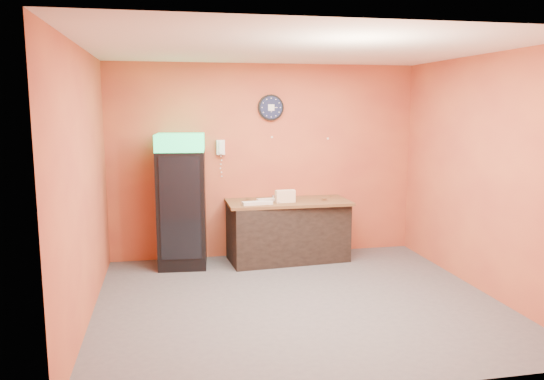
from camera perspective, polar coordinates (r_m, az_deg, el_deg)
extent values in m
plane|color=#47474C|center=(6.18, 2.78, -11.84)|extent=(4.50, 4.50, 0.00)
cube|color=#CA6539|center=(7.77, -0.74, 3.12)|extent=(4.50, 0.02, 2.80)
cube|color=#CA6539|center=(5.71, -19.57, 0.46)|extent=(0.02, 4.00, 2.80)
cube|color=#CA6539|center=(6.74, 21.78, 1.57)|extent=(0.02, 4.00, 2.80)
cube|color=white|center=(5.80, 3.00, 14.96)|extent=(4.50, 4.00, 0.02)
cube|color=black|center=(7.38, -9.66, -2.03)|extent=(0.69, 0.69, 1.60)
cube|color=#1AE474|center=(7.26, -9.85, 5.07)|extent=(0.69, 0.69, 0.23)
cube|color=black|center=(7.05, -9.36, -1.97)|extent=(0.53, 0.07, 1.37)
cube|color=black|center=(7.63, 1.70, -4.50)|extent=(1.71, 0.86, 0.83)
cylinder|color=black|center=(7.72, -0.13, 8.86)|extent=(0.37, 0.05, 0.37)
cylinder|color=#0F1433|center=(7.69, -0.09, 8.86)|extent=(0.32, 0.01, 0.32)
cube|color=white|center=(7.68, -0.08, 8.86)|extent=(0.09, 0.00, 0.09)
cube|color=white|center=(7.61, -5.55, 4.58)|extent=(0.12, 0.07, 0.21)
cube|color=white|center=(7.56, -5.51, 4.56)|extent=(0.05, 0.04, 0.17)
cube|color=brown|center=(7.54, 1.72, -1.28)|extent=(1.73, 0.83, 0.04)
cube|color=#F6DFC0|center=(7.38, 1.44, -1.12)|extent=(0.28, 0.12, 0.06)
cube|color=#F6DFC0|center=(7.37, 1.44, -0.68)|extent=(0.28, 0.12, 0.06)
cube|color=#F6DFC0|center=(7.36, 1.44, -0.23)|extent=(0.28, 0.12, 0.06)
cube|color=silver|center=(7.21, -1.99, -1.43)|extent=(0.32, 0.15, 0.04)
cube|color=silver|center=(7.25, -0.90, -1.39)|extent=(0.27, 0.16, 0.04)
cube|color=silver|center=(7.48, -0.64, -1.07)|extent=(0.27, 0.13, 0.04)
cylinder|color=silver|center=(7.61, 0.19, -0.79)|extent=(0.06, 0.06, 0.06)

